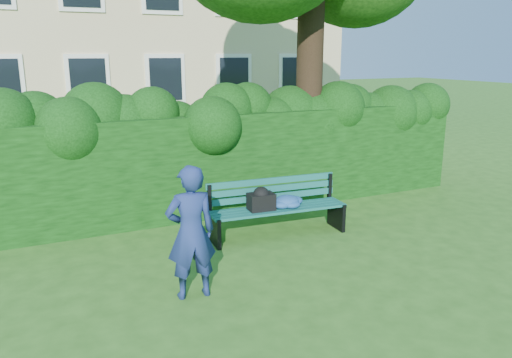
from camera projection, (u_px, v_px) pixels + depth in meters
name	position (u px, v px, depth m)	size (l,w,h in m)	color
ground	(273.00, 250.00, 7.37)	(80.00, 80.00, 0.00)	#2C591B
hedge	(218.00, 162.00, 9.08)	(10.00, 1.00, 1.80)	black
park_bench	(276.00, 205.00, 7.86)	(2.23, 0.72, 0.89)	#11554D
man_reading	(191.00, 232.00, 5.80)	(0.59, 0.39, 1.61)	navy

